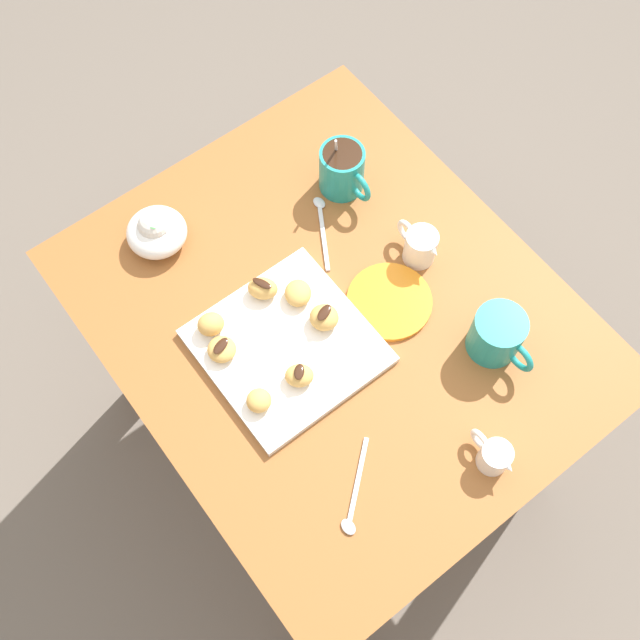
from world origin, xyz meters
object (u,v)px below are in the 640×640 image
object	(u,v)px
beignet_3	(299,376)
beignet_6	(263,288)
chocolate_sauce_pitcher	(494,456)
beignet_1	(259,400)
coffee_mug_teal_left	(343,169)
cream_pitcher_white	(421,246)
pastry_plate_square	(287,346)
beignet_2	(222,349)
beignet_0	(211,324)
dining_table	(333,346)
beignet_5	(324,317)
saucer_orange_left	(389,301)
ice_cream_bowl	(156,231)
coffee_mug_teal_right	(498,334)
beignet_4	(298,293)

from	to	relation	value
beignet_3	beignet_6	distance (m)	0.18
chocolate_sauce_pitcher	beignet_1	world-z (taller)	chocolate_sauce_pitcher
coffee_mug_teal_left	cream_pitcher_white	bearing A→B (deg)	3.93
cream_pitcher_white	beignet_3	world-z (taller)	cream_pitcher_white
pastry_plate_square	beignet_2	distance (m)	0.11
coffee_mug_teal_left	beignet_0	distance (m)	0.39
dining_table	beignet_3	distance (m)	0.22
cream_pitcher_white	beignet_5	bearing A→B (deg)	-88.57
saucer_orange_left	beignet_6	distance (m)	0.23
chocolate_sauce_pitcher	beignet_3	world-z (taller)	chocolate_sauce_pitcher
beignet_1	beignet_2	size ratio (longest dim) A/B	0.85
ice_cream_bowl	beignet_3	distance (m)	0.39
pastry_plate_square	beignet_0	size ratio (longest dim) A/B	5.91
beignet_1	beignet_0	bearing A→B (deg)	175.06
coffee_mug_teal_left	chocolate_sauce_pitcher	xyz separation A→B (m)	(0.58, -0.14, -0.02)
pastry_plate_square	beignet_3	distance (m)	0.07
coffee_mug_teal_right	cream_pitcher_white	bearing A→B (deg)	176.17
beignet_2	beignet_1	bearing A→B (deg)	-1.69
beignet_4	coffee_mug_teal_left	bearing A→B (deg)	124.55
coffee_mug_teal_left	chocolate_sauce_pitcher	world-z (taller)	coffee_mug_teal_left
coffee_mug_teal_right	chocolate_sauce_pitcher	bearing A→B (deg)	-43.50
pastry_plate_square	beignet_5	bearing A→B (deg)	85.57
ice_cream_bowl	beignet_0	world-z (taller)	ice_cream_bowl
chocolate_sauce_pitcher	coffee_mug_teal_right	bearing A→B (deg)	136.50
chocolate_sauce_pitcher	beignet_2	world-z (taller)	chocolate_sauce_pitcher
dining_table	beignet_5	size ratio (longest dim) A/B	17.61
cream_pitcher_white	chocolate_sauce_pitcher	bearing A→B (deg)	-23.15
saucer_orange_left	beignet_2	distance (m)	0.31
beignet_6	beignet_2	bearing A→B (deg)	-67.40
beignet_0	beignet_2	world-z (taller)	beignet_0
dining_table	saucer_orange_left	size ratio (longest dim) A/B	5.84
chocolate_sauce_pitcher	beignet_3	xyz separation A→B (m)	(-0.30, -0.17, 0.00)
beignet_1	beignet_6	xyz separation A→B (m)	(-0.17, 0.13, 0.00)
coffee_mug_teal_right	beignet_5	distance (m)	0.30
ice_cream_bowl	dining_table	bearing A→B (deg)	27.17
coffee_mug_teal_left	beignet_6	bearing A→B (deg)	-68.16
dining_table	beignet_2	size ratio (longest dim) A/B	18.06
chocolate_sauce_pitcher	beignet_1	distance (m)	0.40
coffee_mug_teal_right	chocolate_sauce_pitcher	xyz separation A→B (m)	(0.15, -0.14, -0.02)
coffee_mug_teal_right	beignet_0	xyz separation A→B (m)	(-0.32, -0.38, -0.01)
coffee_mug_teal_left	chocolate_sauce_pitcher	bearing A→B (deg)	-13.83
coffee_mug_teal_right	beignet_2	xyz separation A→B (m)	(-0.27, -0.39, -0.02)
coffee_mug_teal_right	beignet_0	size ratio (longest dim) A/B	2.76
beignet_4	beignet_3	bearing A→B (deg)	-35.90
beignet_4	chocolate_sauce_pitcher	bearing A→B (deg)	9.98
beignet_6	saucer_orange_left	bearing A→B (deg)	49.67
beignet_4	dining_table	bearing A→B (deg)	28.51
coffee_mug_teal_left	saucer_orange_left	distance (m)	0.27
beignet_3	cream_pitcher_white	bearing A→B (deg)	101.40
dining_table	coffee_mug_teal_right	xyz separation A→B (m)	(0.22, 0.19, 0.19)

